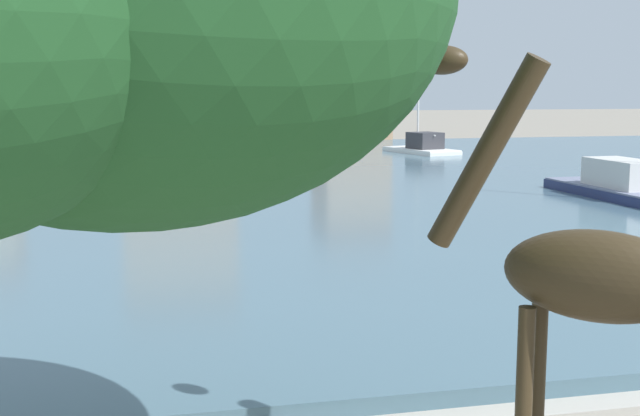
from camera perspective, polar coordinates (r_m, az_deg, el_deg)
The scene contains 5 objects.
harbor_water at distance 34.53m, azimuth -9.47°, elevation 1.60°, with size 88.12×49.80×0.36m, color #476675.
giraffe_statue at distance 7.80m, azimuth 17.90°, elevation -5.13°, with size 2.24×2.21×4.81m.
sailboat_white at distance 49.56m, azimuth 6.95°, elevation 4.10°, with size 3.66×6.18×6.54m.
townhouse_narrow_midrow at distance 64.50m, azimuth -10.25°, elevation 10.64°, with size 8.84×6.92×13.65m.
townhouse_end_terrace at distance 63.77m, azimuth 2.19°, elevation 8.38°, with size 5.23×5.75×8.28m.
Camera 1 is at (-2.14, -0.67, 4.23)m, focal length 45.27 mm.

